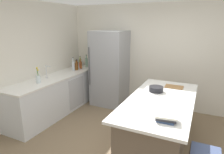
% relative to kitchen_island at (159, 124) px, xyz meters
% --- Properties ---
extents(ground_plane, '(7.20, 7.20, 0.00)m').
position_rel_kitchen_island_xyz_m(ground_plane, '(-0.48, -0.36, -0.47)').
color(ground_plane, '#7A664C').
extents(wall_rear, '(6.00, 0.10, 2.60)m').
position_rel_kitchen_island_xyz_m(wall_rear, '(-0.48, 1.89, 0.83)').
color(wall_rear, silver).
rests_on(wall_rear, ground_plane).
extents(wall_left, '(0.10, 6.00, 2.60)m').
position_rel_kitchen_island_xyz_m(wall_left, '(-2.93, -0.36, 0.83)').
color(wall_left, silver).
rests_on(wall_left, ground_plane).
extents(counter_run_left, '(0.69, 2.65, 0.91)m').
position_rel_kitchen_island_xyz_m(counter_run_left, '(-2.55, 0.43, -0.01)').
color(counter_run_left, silver).
rests_on(counter_run_left, ground_plane).
extents(kitchen_island, '(1.01, 2.18, 0.92)m').
position_rel_kitchen_island_xyz_m(kitchen_island, '(0.00, 0.00, 0.00)').
color(kitchen_island, brown).
rests_on(kitchen_island, ground_plane).
extents(refrigerator, '(0.85, 0.77, 1.93)m').
position_rel_kitchen_island_xyz_m(refrigerator, '(-1.65, 1.47, 0.50)').
color(refrigerator, '#93969B').
rests_on(refrigerator, ground_plane).
extents(sink_faucet, '(0.15, 0.05, 0.30)m').
position_rel_kitchen_island_xyz_m(sink_faucet, '(-2.60, 0.20, 0.60)').
color(sink_faucet, silver).
rests_on(sink_faucet, counter_run_left).
extents(flower_vase, '(0.09, 0.09, 0.34)m').
position_rel_kitchen_island_xyz_m(flower_vase, '(-2.50, -0.16, 0.54)').
color(flower_vase, silver).
rests_on(flower_vase, counter_run_left).
extents(gin_bottle, '(0.08, 0.08, 0.34)m').
position_rel_kitchen_island_xyz_m(gin_bottle, '(-2.48, 1.65, 0.57)').
color(gin_bottle, '#8CB79E').
rests_on(gin_bottle, counter_run_left).
extents(olive_oil_bottle, '(0.06, 0.06, 0.30)m').
position_rel_kitchen_island_xyz_m(olive_oil_bottle, '(-2.62, 1.55, 0.56)').
color(olive_oil_bottle, olive).
rests_on(olive_oil_bottle, counter_run_left).
extents(hot_sauce_bottle, '(0.05, 0.05, 0.20)m').
position_rel_kitchen_island_xyz_m(hot_sauce_bottle, '(-2.55, 1.45, 0.52)').
color(hot_sauce_bottle, red).
rests_on(hot_sauce_bottle, counter_run_left).
extents(vinegar_bottle, '(0.06, 0.06, 0.27)m').
position_rel_kitchen_island_xyz_m(vinegar_bottle, '(-2.47, 1.36, 0.55)').
color(vinegar_bottle, '#994C23').
rests_on(vinegar_bottle, counter_run_left).
extents(syrup_bottle, '(0.07, 0.07, 0.27)m').
position_rel_kitchen_island_xyz_m(syrup_bottle, '(-2.54, 1.26, 0.55)').
color(syrup_bottle, '#5B3319').
rests_on(syrup_bottle, counter_run_left).
extents(whiskey_bottle, '(0.08, 0.08, 0.27)m').
position_rel_kitchen_island_xyz_m(whiskey_bottle, '(-2.48, 1.16, 0.55)').
color(whiskey_bottle, brown).
rests_on(whiskey_bottle, counter_run_left).
extents(soda_bottle, '(0.06, 0.06, 0.35)m').
position_rel_kitchen_island_xyz_m(soda_bottle, '(-2.52, 1.07, 0.58)').
color(soda_bottle, silver).
rests_on(soda_bottle, counter_run_left).
extents(cookbook_stack, '(0.28, 0.21, 0.08)m').
position_rel_kitchen_island_xyz_m(cookbook_stack, '(0.22, -0.73, 0.50)').
color(cookbook_stack, '#334770').
rests_on(cookbook_stack, kitchen_island).
extents(mixing_bowl, '(0.25, 0.25, 0.09)m').
position_rel_kitchen_island_xyz_m(mixing_bowl, '(-0.16, 0.32, 0.50)').
color(mixing_bowl, black).
rests_on(mixing_bowl, kitchen_island).
extents(cutting_board, '(0.33, 0.22, 0.02)m').
position_rel_kitchen_island_xyz_m(cutting_board, '(0.10, 0.72, 0.46)').
color(cutting_board, '#9E7042').
rests_on(cutting_board, kitchen_island).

